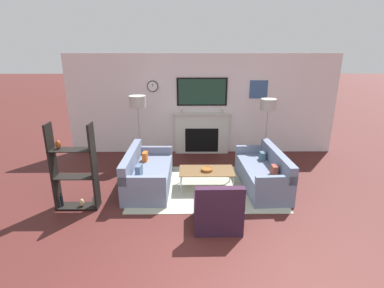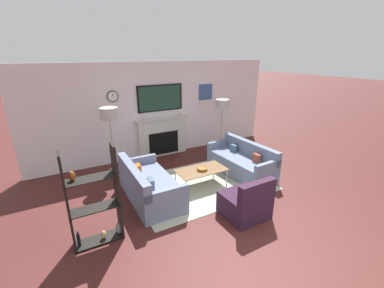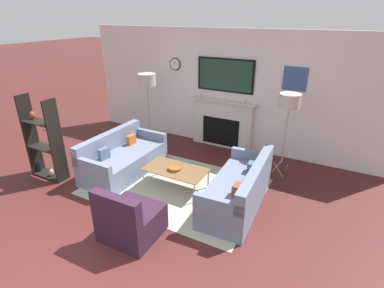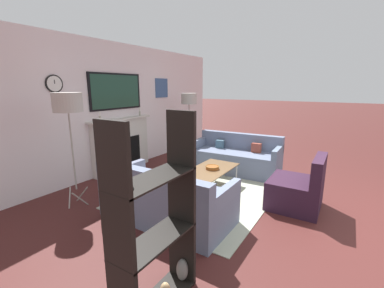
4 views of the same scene
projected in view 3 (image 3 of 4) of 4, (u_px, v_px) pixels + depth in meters
name	position (u px, v px, depth m)	size (l,w,h in m)	color
fireplace_wall	(225.00, 95.00, 6.93)	(7.30, 0.28, 2.70)	silver
area_rug	(176.00, 186.00, 5.61)	(3.08, 2.20, 0.01)	#A9AE97
couch_left	(123.00, 159.00, 6.03)	(0.89, 1.79, 0.80)	slate
couch_right	(239.00, 190.00, 4.96)	(0.86, 1.88, 0.80)	slate
armchair	(130.00, 220.00, 4.26)	(0.78, 0.75, 0.83)	#2F192C
coffee_table	(176.00, 170.00, 5.43)	(1.14, 0.62, 0.40)	brown
decorative_bowl	(175.00, 168.00, 5.38)	(0.24, 0.24, 0.06)	#964E1E
floor_lamp_left	(147.00, 81.00, 6.84)	(0.41, 0.41, 1.73)	#9E998E
floor_lamp_right	(290.00, 102.00, 5.48)	(0.39, 0.39, 1.65)	#9E998E
shelf_unit	(44.00, 143.00, 5.69)	(0.77, 0.28, 1.62)	black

